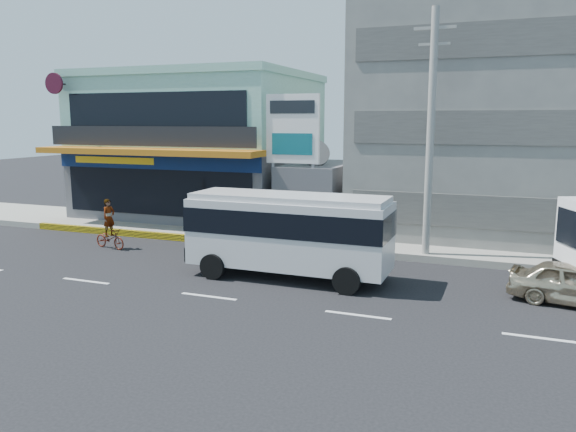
# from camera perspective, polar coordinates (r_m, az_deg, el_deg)

# --- Properties ---
(ground) EXTENTS (120.00, 120.00, 0.00)m
(ground) POSITION_cam_1_polar(r_m,az_deg,el_deg) (18.75, -8.04, -8.11)
(ground) COLOR black
(ground) RESTS_ON ground
(sidewalk) EXTENTS (70.00, 5.00, 0.30)m
(sidewalk) POSITION_cam_1_polar(r_m,az_deg,el_deg) (25.95, 12.17, -2.86)
(sidewalk) COLOR gray
(sidewalk) RESTS_ON ground
(shop_building) EXTENTS (12.40, 11.70, 8.00)m
(shop_building) POSITION_cam_1_polar(r_m,az_deg,el_deg) (33.98, -8.67, 6.74)
(shop_building) COLOR #4E4E54
(shop_building) RESTS_ON ground
(concrete_building) EXTENTS (16.00, 12.00, 14.00)m
(concrete_building) POSITION_cam_1_polar(r_m,az_deg,el_deg) (30.63, 23.77, 11.34)
(concrete_building) COLOR gray
(concrete_building) RESTS_ON ground
(gap_structure) EXTENTS (3.00, 6.00, 3.50)m
(gap_structure) POSITION_cam_1_polar(r_m,az_deg,el_deg) (29.19, 3.32, 1.92)
(gap_structure) COLOR #4E4E54
(gap_structure) RESTS_ON ground
(satellite_dish) EXTENTS (1.50, 1.50, 0.15)m
(satellite_dish) POSITION_cam_1_polar(r_m,az_deg,el_deg) (28.05, 2.73, 5.36)
(satellite_dish) COLOR slate
(satellite_dish) RESTS_ON gap_structure
(billboard) EXTENTS (2.60, 0.18, 6.90)m
(billboard) POSITION_cam_1_polar(r_m,az_deg,el_deg) (26.45, 0.48, 8.04)
(billboard) COLOR gray
(billboard) RESTS_ON ground
(utility_pole_near) EXTENTS (1.60, 0.30, 10.00)m
(utility_pole_near) POSITION_cam_1_polar(r_m,az_deg,el_deg) (23.14, 14.27, 8.05)
(utility_pole_near) COLOR #999993
(utility_pole_near) RESTS_ON ground
(minibus) EXTENTS (7.38, 2.64, 3.08)m
(minibus) POSITION_cam_1_polar(r_m,az_deg,el_deg) (20.26, 0.07, -1.29)
(minibus) COLOR silver
(minibus) RESTS_ON ground
(sedan) EXTENTS (4.18, 2.30, 1.35)m
(sedan) POSITION_cam_1_polar(r_m,az_deg,el_deg) (19.75, 27.24, -6.16)
(sedan) COLOR #C4B595
(sedan) RESTS_ON ground
(motorcycle_rider) EXTENTS (1.83, 0.93, 2.24)m
(motorcycle_rider) POSITION_cam_1_polar(r_m,az_deg,el_deg) (26.40, -17.66, -1.58)
(motorcycle_rider) COLOR #4C160A
(motorcycle_rider) RESTS_ON ground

